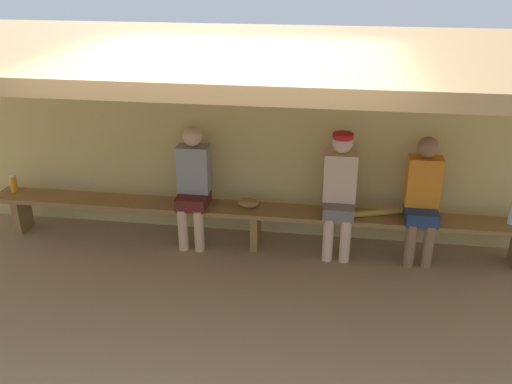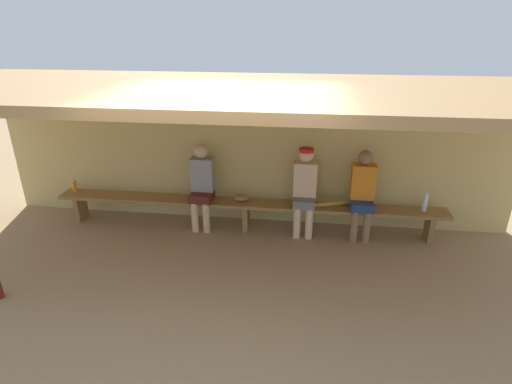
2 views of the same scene
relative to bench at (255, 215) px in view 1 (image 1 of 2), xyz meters
name	(u,v)px [view 1 (image 1 of 2)]	position (x,y,z in m)	size (l,w,h in m)	color
ground_plane	(229,333)	(0.00, -1.55, -0.39)	(24.00, 24.00, 0.00)	#9E7F59
back_wall	(261,139)	(0.00, 0.45, 0.71)	(8.00, 0.20, 2.20)	tan
dugout_roof	(240,53)	(0.00, -0.85, 1.87)	(8.00, 2.80, 0.12)	#9E7547
bench	(255,215)	(0.00, 0.00, 0.00)	(6.00, 0.36, 0.46)	olive
player_in_white	(340,189)	(0.89, 0.00, 0.36)	(0.34, 0.42, 1.34)	slate
player_rightmost	(423,195)	(1.73, 0.00, 0.34)	(0.34, 0.42, 1.34)	navy
player_in_red	(193,182)	(-0.68, 0.00, 0.34)	(0.34, 0.42, 1.34)	#591E19
water_bottle_green	(14,184)	(-2.82, 0.05, 0.17)	(0.08, 0.08, 0.21)	orange
baseball_glove_worn	(248,203)	(-0.08, 0.04, 0.12)	(0.24, 0.17, 0.09)	olive
baseball_bat	(371,213)	(1.23, 0.00, 0.11)	(0.07, 0.07, 0.80)	#B28C33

